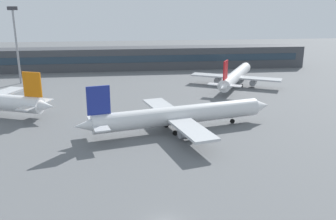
{
  "coord_description": "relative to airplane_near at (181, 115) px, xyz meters",
  "views": [
    {
      "loc": [
        -4.49,
        -38.37,
        26.08
      ],
      "look_at": [
        5.52,
        40.0,
        3.0
      ],
      "focal_mm": 38.51,
      "sensor_mm": 36.0,
      "label": 1
    }
  ],
  "objects": [
    {
      "name": "floodlight_tower_west",
      "position": [
        -47.2,
        55.05,
        11.46
      ],
      "size": [
        3.2,
        0.8,
        25.66
      ],
      "color": "gray",
      "rests_on": "ground_plane"
    },
    {
      "name": "airplane_near",
      "position": [
        0.0,
        0.0,
        0.0
      ],
      "size": [
        44.45,
        31.49,
        11.12
      ],
      "color": "silver",
      "rests_on": "ground_plane"
    },
    {
      "name": "airplane_far",
      "position": [
        25.81,
        42.69,
        -0.15
      ],
      "size": [
        28.34,
        39.01,
        10.62
      ],
      "color": "white",
      "rests_on": "ground_plane"
    },
    {
      "name": "ground_plane",
      "position": [
        -7.61,
        5.49,
        -3.39
      ],
      "size": [
        400.0,
        400.0,
        0.0
      ],
      "primitive_type": "plane",
      "color": "slate"
    },
    {
      "name": "terminal_building",
      "position": [
        -7.61,
        79.69,
        1.11
      ],
      "size": [
        146.38,
        12.13,
        9.0
      ],
      "color": "#3F4247",
      "rests_on": "ground_plane"
    }
  ]
}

